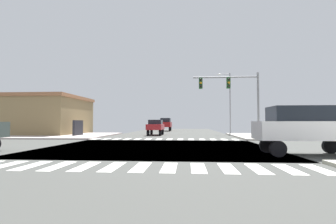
# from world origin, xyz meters

# --- Properties ---
(ground) EXTENTS (90.00, 90.00, 0.05)m
(ground) POSITION_xyz_m (0.00, 0.00, -0.03)
(ground) COLOR #41423E
(sidewalk_corner_ne) EXTENTS (12.00, 12.00, 0.14)m
(sidewalk_corner_ne) POSITION_xyz_m (13.00, 12.00, 0.07)
(sidewalk_corner_ne) COLOR #B2ADA3
(sidewalk_corner_ne) RESTS_ON ground
(sidewalk_corner_nw) EXTENTS (12.00, 12.00, 0.14)m
(sidewalk_corner_nw) POSITION_xyz_m (-13.00, 12.00, 0.07)
(sidewalk_corner_nw) COLOR #B5A6A2
(sidewalk_corner_nw) RESTS_ON ground
(crosswalk_near) EXTENTS (13.50, 2.00, 0.01)m
(crosswalk_near) POSITION_xyz_m (-0.25, -7.30, 0.00)
(crosswalk_near) COLOR white
(crosswalk_near) RESTS_ON ground
(crosswalk_far) EXTENTS (13.50, 2.00, 0.01)m
(crosswalk_far) POSITION_xyz_m (-0.25, 7.30, 0.00)
(crosswalk_far) COLOR white
(crosswalk_far) RESTS_ON ground
(traffic_signal_mast) EXTENTS (6.09, 0.55, 6.19)m
(traffic_signal_mast) POSITION_xyz_m (6.06, 7.57, 4.56)
(traffic_signal_mast) COLOR gray
(traffic_signal_mast) RESTS_ON ground
(street_lamp) EXTENTS (1.78, 0.32, 8.27)m
(street_lamp) POSITION_xyz_m (7.47, 18.40, 4.93)
(street_lamp) COLOR gray
(street_lamp) RESTS_ON ground
(bank_building) EXTENTS (14.16, 9.69, 4.88)m
(bank_building) POSITION_xyz_m (-17.93, 14.78, 2.45)
(bank_building) COLOR olive
(bank_building) RESTS_ON ground
(suv_nearside_1) EXTENTS (4.60, 1.96, 2.34)m
(suv_nearside_1) POSITION_xyz_m (7.54, -3.50, 1.39)
(suv_nearside_1) COLOR black
(suv_nearside_1) RESTS_ON ground
(sedan_farside_1) EXTENTS (1.80, 4.30, 1.88)m
(sedan_farside_1) POSITION_xyz_m (-2.00, 14.80, 1.12)
(sedan_farside_1) COLOR black
(sedan_farside_1) RESTS_ON ground
(suv_trailing_3) EXTENTS (1.96, 4.60, 2.34)m
(suv_trailing_3) POSITION_xyz_m (-2.00, 29.73, 1.39)
(suv_trailing_3) COLOR black
(suv_trailing_3) RESTS_ON ground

